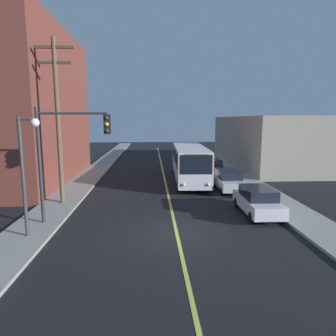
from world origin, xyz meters
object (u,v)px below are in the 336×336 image
(parked_car_white, at_px, (258,201))
(traffic_signal_left_corner, at_px, (69,144))
(street_lamp_left, at_px, (27,160))
(fire_hydrant, at_px, (272,194))
(utility_pole_near, at_px, (58,115))
(parked_car_red, at_px, (212,167))
(parked_car_silver, at_px, (228,180))
(city_bus, at_px, (189,161))

(parked_car_white, bearing_deg, traffic_signal_left_corner, -173.95)
(parked_car_white, relative_size, traffic_signal_left_corner, 0.74)
(street_lamp_left, height_order, fire_hydrant, street_lamp_left)
(utility_pole_near, height_order, fire_hydrant, utility_pole_near)
(parked_car_red, height_order, traffic_signal_left_corner, traffic_signal_left_corner)
(parked_car_red, distance_m, fire_hydrant, 10.52)
(street_lamp_left, bearing_deg, parked_car_silver, 37.73)
(parked_car_red, relative_size, utility_pole_near, 0.43)
(traffic_signal_left_corner, bearing_deg, utility_pole_near, 113.19)
(traffic_signal_left_corner, height_order, street_lamp_left, traffic_signal_left_corner)
(parked_car_silver, distance_m, fire_hydrant, 4.10)
(fire_hydrant, bearing_deg, street_lamp_left, -158.25)
(parked_car_silver, xyz_separation_m, fire_hydrant, (2.06, -3.53, -0.26))
(parked_car_white, bearing_deg, parked_car_red, 90.59)
(parked_car_white, xyz_separation_m, street_lamp_left, (-11.80, -2.94, 2.90))
(utility_pole_near, bearing_deg, traffic_signal_left_corner, -66.81)
(traffic_signal_left_corner, height_order, fire_hydrant, traffic_signal_left_corner)
(city_bus, bearing_deg, parked_car_silver, -58.60)
(parked_car_silver, relative_size, traffic_signal_left_corner, 0.74)
(city_bus, height_order, parked_car_red, city_bus)
(parked_car_white, xyz_separation_m, parked_car_red, (-0.13, 12.84, 0.00))
(street_lamp_left, xyz_separation_m, fire_hydrant, (13.68, 5.46, -3.16))
(city_bus, xyz_separation_m, parked_car_white, (2.77, -10.28, -0.98))
(parked_car_silver, distance_m, utility_pole_near, 13.27)
(parked_car_red, height_order, utility_pole_near, utility_pole_near)
(parked_car_white, height_order, utility_pole_near, utility_pole_near)
(city_bus, height_order, utility_pole_near, utility_pole_near)
(parked_car_silver, xyz_separation_m, street_lamp_left, (-11.61, -8.98, 2.90))
(parked_car_red, bearing_deg, parked_car_silver, -90.47)
(parked_car_red, bearing_deg, fire_hydrant, -78.99)
(street_lamp_left, bearing_deg, utility_pole_near, 92.53)
(parked_car_white, height_order, traffic_signal_left_corner, traffic_signal_left_corner)
(city_bus, bearing_deg, parked_car_white, -74.90)
(street_lamp_left, bearing_deg, parked_car_red, 53.52)
(parked_car_silver, bearing_deg, fire_hydrant, -59.68)
(parked_car_red, relative_size, street_lamp_left, 0.81)
(parked_car_red, height_order, street_lamp_left, street_lamp_left)
(utility_pole_near, bearing_deg, fire_hydrant, -1.16)
(city_bus, height_order, parked_car_silver, city_bus)
(parked_car_white, distance_m, parked_car_red, 12.84)
(city_bus, xyz_separation_m, utility_pole_near, (-9.28, -7.49, 4.00))
(parked_car_silver, bearing_deg, utility_pole_near, -164.70)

